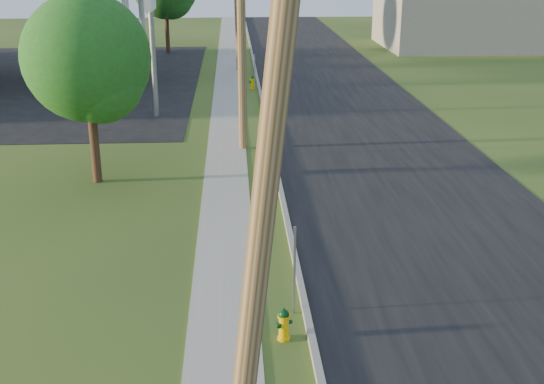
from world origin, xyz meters
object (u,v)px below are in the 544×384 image
at_px(hydrant_near, 284,324).
at_px(hydrant_far, 253,82).
at_px(fuel_pump_ne, 80,74).
at_px(fuel_pump_se, 93,63).
at_px(utility_pole_near, 266,179).
at_px(tree_verge, 90,63).
at_px(hydrant_mid, 265,162).
at_px(car_silver, 74,65).
at_px(utility_pole_mid, 241,18).

xyz_separation_m(hydrant_near, hydrant_far, (0.20, 25.59, 0.04)).
bearing_deg(hydrant_far, fuel_pump_ne, 172.66).
bearing_deg(hydrant_near, fuel_pump_se, 107.05).
bearing_deg(utility_pole_near, tree_verge, 108.83).
relative_size(utility_pole_near, hydrant_mid, 11.49).
distance_m(tree_verge, car_silver, 20.58).
distance_m(fuel_pump_ne, tree_verge, 17.58).
bearing_deg(fuel_pump_se, hydrant_near, -72.95).
relative_size(fuel_pump_se, hydrant_far, 4.07).
distance_m(tree_verge, hydrant_far, 16.91).
bearing_deg(tree_verge, fuel_pump_se, 101.04).
distance_m(hydrant_far, car_silver, 11.35).
height_order(hydrant_near, hydrant_far, hydrant_far).
xyz_separation_m(utility_pole_mid, tree_verge, (-4.84, -3.80, -0.99)).
relative_size(fuel_pump_ne, hydrant_mid, 3.88).
relative_size(utility_pole_near, hydrant_near, 13.61).
distance_m(utility_pole_near, hydrant_far, 30.09).
bearing_deg(utility_pole_near, hydrant_near, 82.44).
bearing_deg(utility_pole_mid, tree_verge, -141.87).
xyz_separation_m(hydrant_mid, car_silver, (-10.52, 19.10, 0.35)).
bearing_deg(car_silver, utility_pole_mid, -133.51).
bearing_deg(utility_pole_mid, utility_pole_near, -90.00).
bearing_deg(car_silver, hydrant_far, -96.63).
bearing_deg(hydrant_far, hydrant_near, -90.44).
bearing_deg(hydrant_near, utility_pole_mid, 92.29).
bearing_deg(hydrant_mid, fuel_pump_se, 115.46).
bearing_deg(utility_pole_mid, hydrant_far, 86.36).
bearing_deg(hydrant_mid, hydrant_near, -90.86).
height_order(fuel_pump_se, hydrant_mid, fuel_pump_se).
distance_m(utility_pole_mid, hydrant_mid, 5.60).
bearing_deg(hydrant_far, utility_pole_near, -91.44).
bearing_deg(utility_pole_near, car_silver, 106.13).
bearing_deg(utility_pole_near, fuel_pump_se, 104.27).
relative_size(fuel_pump_se, tree_verge, 0.52).
bearing_deg(hydrant_near, tree_verge, 118.28).
bearing_deg(tree_verge, hydrant_far, 70.23).
relative_size(utility_pole_mid, tree_verge, 1.59).
xyz_separation_m(fuel_pump_se, hydrant_mid, (9.61, -20.19, -0.32)).
distance_m(hydrant_near, car_silver, 31.50).
height_order(utility_pole_near, utility_pole_mid, utility_pole_mid).
bearing_deg(utility_pole_mid, hydrant_mid, -77.42).
relative_size(hydrant_near, hydrant_mid, 0.84).
relative_size(tree_verge, car_silver, 1.39).
distance_m(fuel_pump_ne, hydrant_near, 28.45).
bearing_deg(hydrant_near, hydrant_mid, 89.14).
xyz_separation_m(hydrant_near, car_silver, (-10.36, 29.74, 0.41)).
height_order(utility_pole_mid, hydrant_far, utility_pole_mid).
height_order(utility_pole_near, fuel_pump_se, utility_pole_near).
height_order(fuel_pump_ne, car_silver, fuel_pump_ne).
height_order(fuel_pump_ne, hydrant_mid, fuel_pump_ne).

